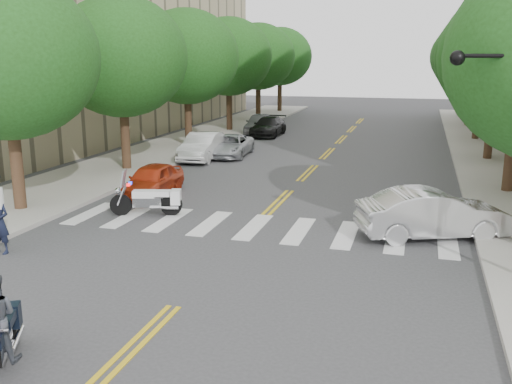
% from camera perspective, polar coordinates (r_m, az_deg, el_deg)
% --- Properties ---
extents(ground, '(140.00, 140.00, 0.00)m').
position_cam_1_polar(ground, '(13.44, -8.20, -11.29)').
color(ground, '#38383A').
rests_on(ground, ground).
extents(sidewalk_left, '(5.00, 60.00, 0.15)m').
position_cam_1_polar(sidewalk_left, '(36.61, -7.73, 4.64)').
color(sidewalk_left, '#9E9991').
rests_on(sidewalk_left, ground).
extents(sidewalk_right, '(5.00, 60.00, 0.15)m').
position_cam_1_polar(sidewalk_right, '(33.82, 23.27, 2.95)').
color(sidewalk_right, '#9E9991').
rests_on(sidewalk_right, ground).
extents(tree_l_0, '(6.40, 6.40, 8.45)m').
position_cam_1_polar(tree_l_0, '(22.06, -23.72, 12.24)').
color(tree_l_0, '#382316').
rests_on(tree_l_0, ground).
extents(tree_l_1, '(6.40, 6.40, 8.45)m').
position_cam_1_polar(tree_l_1, '(28.71, -13.34, 13.01)').
color(tree_l_1, '#382316').
rests_on(tree_l_1, ground).
extents(tree_l_2, '(6.40, 6.40, 8.45)m').
position_cam_1_polar(tree_l_2, '(35.91, -6.96, 13.28)').
color(tree_l_2, '#382316').
rests_on(tree_l_2, ground).
extents(tree_l_3, '(6.40, 6.40, 8.45)m').
position_cam_1_polar(tree_l_3, '(43.39, -2.74, 13.37)').
color(tree_l_3, '#382316').
rests_on(tree_l_3, ground).
extents(tree_l_4, '(6.40, 6.40, 8.45)m').
position_cam_1_polar(tree_l_4, '(51.03, 0.23, 13.39)').
color(tree_l_4, '#382316').
rests_on(tree_l_4, ground).
extents(tree_l_5, '(6.40, 6.40, 8.45)m').
position_cam_1_polar(tree_l_5, '(58.77, 2.42, 13.38)').
color(tree_l_5, '#382316').
rests_on(tree_l_5, ground).
extents(tree_r_2, '(6.40, 6.40, 8.45)m').
position_cam_1_polar(tree_r_2, '(33.29, 22.94, 12.34)').
color(tree_r_2, '#382316').
rests_on(tree_r_2, ground).
extents(tree_r_3, '(6.40, 6.40, 8.45)m').
position_cam_1_polar(tree_r_3, '(41.25, 21.70, 12.46)').
color(tree_r_3, '#382316').
rests_on(tree_r_3, ground).
extents(tree_r_4, '(6.40, 6.40, 8.45)m').
position_cam_1_polar(tree_r_4, '(49.22, 20.86, 12.54)').
color(tree_r_4, '#382316').
rests_on(tree_r_4, ground).
extents(tree_r_5, '(6.40, 6.40, 8.45)m').
position_cam_1_polar(tree_r_5, '(57.20, 20.25, 12.59)').
color(tree_r_5, '#382316').
rests_on(tree_r_5, ground).
extents(motorcycle_parked, '(2.54, 1.10, 1.67)m').
position_cam_1_polar(motorcycle_parked, '(20.76, -10.32, -0.75)').
color(motorcycle_parked, black).
rests_on(motorcycle_parked, ground).
extents(convertible, '(4.95, 3.31, 1.54)m').
position_cam_1_polar(convertible, '(18.73, 17.25, -2.10)').
color(convertible, '#BDBDBF').
rests_on(convertible, ground).
extents(parked_car_a, '(1.69, 3.96, 1.33)m').
position_cam_1_polar(parked_car_a, '(23.56, -10.38, 1.15)').
color(parked_car_a, '#AF2E12').
rests_on(parked_car_a, ground).
extents(parked_car_b, '(1.84, 4.62, 1.49)m').
position_cam_1_polar(parked_car_b, '(31.63, -5.36, 4.56)').
color(parked_car_b, silver).
rests_on(parked_car_b, ground).
extents(parked_car_c, '(2.32, 4.52, 1.22)m').
position_cam_1_polar(parked_car_c, '(32.67, -2.59, 4.65)').
color(parked_car_c, '#9B9DA2').
rests_on(parked_car_c, ground).
extents(parked_car_d, '(1.89, 4.62, 1.34)m').
position_cam_1_polar(parked_car_d, '(41.25, 1.25, 6.57)').
color(parked_car_d, black).
rests_on(parked_car_d, ground).
extents(parked_car_e, '(2.15, 4.54, 1.50)m').
position_cam_1_polar(parked_car_e, '(42.45, 0.33, 6.88)').
color(parked_car_e, '#97969C').
rests_on(parked_car_e, ground).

